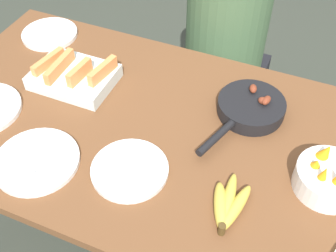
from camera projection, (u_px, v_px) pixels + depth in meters
ground_plane at (168, 243)px, 1.87m from camera, size 14.00×14.00×0.00m
dining_table at (168, 152)px, 1.40m from camera, size 1.68×0.87×0.73m
banana_bunch at (228, 206)px, 1.13m from camera, size 0.12×0.20×0.04m
melon_tray at (74, 76)px, 1.47m from camera, size 0.28×0.20×0.10m
skillet at (250, 108)px, 1.37m from camera, size 0.22×0.37×0.08m
empty_plate_near_front at (37, 161)px, 1.24m from camera, size 0.25×0.25×0.02m
empty_plate_far_right at (130, 170)px, 1.22m from camera, size 0.23×0.23×0.02m
empty_plate_mid_edge at (50, 34)px, 1.69m from camera, size 0.22×0.22×0.02m
fruit_bowl_mango at (329, 178)px, 1.16m from camera, size 0.19×0.19×0.12m
person_figure at (223, 62)px, 1.98m from camera, size 0.39×0.39×1.18m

